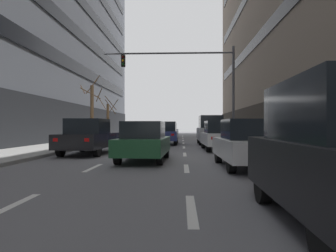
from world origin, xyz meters
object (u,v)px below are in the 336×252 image
(car_driving_3, at_px, (89,137))
(traffic_signal_0, at_px, (194,76))
(car_parked_3, at_px, (210,130))
(car_driving_2, at_px, (144,142))
(car_parked_1, at_px, (248,144))
(car_driving_0, at_px, (165,133))
(street_tree_0, at_px, (108,119))
(street_tree_1, at_px, (92,111))
(car_driving_1, at_px, (169,131))
(car_parked_2, at_px, (220,136))

(car_driving_3, relative_size, traffic_signal_0, 0.51)
(traffic_signal_0, bearing_deg, car_parked_3, 53.88)
(car_driving_2, relative_size, car_parked_1, 0.98)
(car_driving_0, bearing_deg, car_parked_3, 2.07)
(street_tree_0, height_order, street_tree_1, street_tree_1)
(car_driving_3, height_order, car_parked_3, car_parked_3)
(car_driving_0, distance_m, car_driving_2, 11.34)
(car_driving_0, xyz_separation_m, car_parked_1, (3.45, -13.12, -0.06))
(car_parked_1, bearing_deg, car_driving_1, 97.82)
(car_parked_3, bearing_deg, street_tree_0, 141.39)
(car_driving_3, xyz_separation_m, car_parked_1, (6.78, -4.71, -0.07))
(traffic_signal_0, bearing_deg, car_driving_3, -129.06)
(car_parked_1, distance_m, car_parked_2, 7.46)
(car_parked_3, height_order, street_tree_1, street_tree_1)
(car_driving_1, bearing_deg, street_tree_1, -119.01)
(car_driving_0, bearing_deg, car_driving_1, 90.76)
(car_driving_0, height_order, car_driving_1, car_driving_1)
(car_parked_3, bearing_deg, car_parked_1, -89.99)
(car_parked_2, bearing_deg, street_tree_1, 140.89)
(car_parked_3, bearing_deg, car_driving_0, -177.93)
(car_parked_3, relative_size, traffic_signal_0, 0.49)
(car_driving_0, distance_m, street_tree_1, 6.95)
(car_parked_3, bearing_deg, street_tree_1, 167.56)
(street_tree_1, bearing_deg, traffic_signal_0, -24.76)
(car_parked_1, bearing_deg, traffic_signal_0, 96.37)
(car_parked_1, xyz_separation_m, car_parked_2, (0.00, 7.46, 0.04))
(car_driving_2, height_order, car_parked_3, car_parked_3)
(car_driving_0, xyz_separation_m, car_parked_2, (3.45, -5.66, -0.02))
(street_tree_0, bearing_deg, car_driving_0, -51.51)
(car_driving_3, distance_m, street_tree_0, 16.62)
(car_driving_2, distance_m, street_tree_0, 20.21)
(car_parked_2, bearing_deg, car_driving_2, -122.96)
(car_parked_3, bearing_deg, car_driving_1, 105.37)
(car_driving_2, xyz_separation_m, street_tree_1, (-6.08, 13.61, 1.90))
(car_driving_3, height_order, car_parked_2, car_driving_3)
(car_driving_0, bearing_deg, car_parked_1, -75.25)
(street_tree_0, xyz_separation_m, street_tree_1, (-0.03, -5.62, 0.56))
(car_driving_0, distance_m, street_tree_0, 10.17)
(street_tree_1, bearing_deg, car_driving_0, -19.86)
(car_parked_2, height_order, traffic_signal_0, traffic_signal_0)
(car_parked_2, xyz_separation_m, street_tree_0, (-9.73, 13.55, 1.29))
(car_driving_1, xyz_separation_m, car_parked_2, (3.63, -18.99, -0.03))
(car_parked_3, relative_size, street_tree_1, 0.80)
(street_tree_1, bearing_deg, car_driving_3, -74.45)
(street_tree_1, bearing_deg, car_driving_1, 60.99)
(car_driving_1, distance_m, car_parked_2, 19.33)
(car_driving_1, distance_m, street_tree_0, 8.27)
(car_driving_2, bearing_deg, car_driving_3, 136.67)
(car_parked_2, bearing_deg, car_parked_3, 90.01)
(car_parked_2, relative_size, car_parked_3, 1.01)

